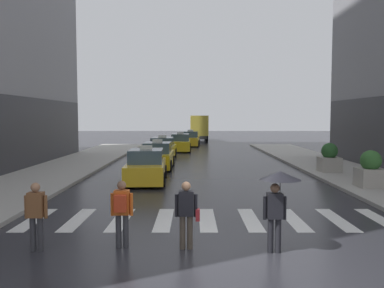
{
  "coord_description": "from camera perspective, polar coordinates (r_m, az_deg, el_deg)",
  "views": [
    {
      "loc": [
        -0.48,
        -9.15,
        3.21
      ],
      "look_at": [
        -0.41,
        8.0,
        2.02
      ],
      "focal_mm": 36.99,
      "sensor_mm": 36.0,
      "label": 1
    }
  ],
  "objects": [
    {
      "name": "taxi_second",
      "position": [
        24.72,
        -5.18,
        -1.83
      ],
      "size": [
        1.98,
        4.56,
        1.8
      ],
      "color": "yellow",
      "rests_on": "ground"
    },
    {
      "name": "planter_near_corner",
      "position": [
        18.99,
        24.13,
        -3.46
      ],
      "size": [
        1.1,
        1.1,
        1.6
      ],
      "color": "#A8A399",
      "rests_on": "curb_right"
    },
    {
      "name": "planter_mid_block",
      "position": [
        23.39,
        18.98,
        -2.0
      ],
      "size": [
        1.1,
        1.1,
        1.6
      ],
      "color": "#A8A399",
      "rests_on": "curb_right"
    },
    {
      "name": "crosswalk_markings",
      "position": [
        12.58,
        2.0,
        -10.81
      ],
      "size": [
        11.3,
        2.8,
        0.01
      ],
      "color": "silver",
      "rests_on": "ground"
    },
    {
      "name": "ground_plane",
      "position": [
        9.71,
        2.7,
        -15.35
      ],
      "size": [
        160.0,
        160.0,
        0.0
      ],
      "primitive_type": "plane",
      "color": "#26262B"
    },
    {
      "name": "box_truck",
      "position": [
        51.73,
        0.78,
        2.45
      ],
      "size": [
        2.32,
        7.55,
        3.35
      ],
      "color": "#2D2D2D",
      "rests_on": "ground"
    },
    {
      "name": "pedestrian_with_umbrella",
      "position": [
        9.53,
        12.12,
        -6.38
      ],
      "size": [
        0.96,
        0.96,
        1.94
      ],
      "color": "black",
      "rests_on": "ground"
    },
    {
      "name": "taxi_fifth",
      "position": [
        43.24,
        -0.43,
        0.66
      ],
      "size": [
        2.12,
        4.63,
        1.8
      ],
      "color": "gold",
      "rests_on": "ground"
    },
    {
      "name": "pedestrian_plain_coat",
      "position": [
        10.24,
        -21.78,
        -9.14
      ],
      "size": [
        0.55,
        0.24,
        1.65
      ],
      "color": "#333338",
      "rests_on": "ground"
    },
    {
      "name": "taxi_lead",
      "position": [
        19.58,
        -6.82,
        -3.37
      ],
      "size": [
        2.07,
        4.6,
        1.8
      ],
      "color": "gold",
      "rests_on": "ground"
    },
    {
      "name": "pedestrian_with_backpack",
      "position": [
        9.91,
        -10.33,
        -9.17
      ],
      "size": [
        0.55,
        0.43,
        1.65
      ],
      "color": "#333338",
      "rests_on": "ground"
    },
    {
      "name": "taxi_third",
      "position": [
        30.53,
        -4.47,
        -0.73
      ],
      "size": [
        2.05,
        4.6,
        1.8
      ],
      "color": "yellow",
      "rests_on": "ground"
    },
    {
      "name": "pedestrian_with_handbag",
      "position": [
        9.69,
        -0.98,
        -9.63
      ],
      "size": [
        0.6,
        0.24,
        1.65
      ],
      "color": "#473D33",
      "rests_on": "ground"
    },
    {
      "name": "taxi_fourth",
      "position": [
        36.8,
        -1.9,
        0.08
      ],
      "size": [
        1.94,
        4.54,
        1.8
      ],
      "color": "yellow",
      "rests_on": "ground"
    }
  ]
}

